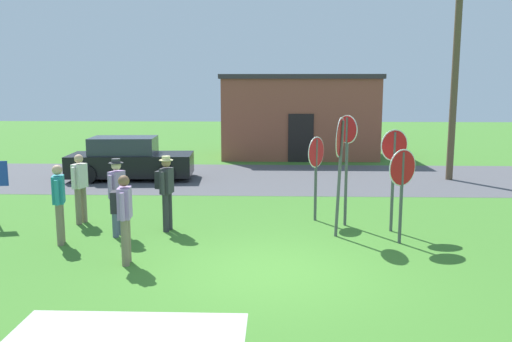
{
  "coord_description": "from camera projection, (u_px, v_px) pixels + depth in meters",
  "views": [
    {
      "loc": [
        0.03,
        -9.15,
        3.32
      ],
      "look_at": [
        -0.4,
        3.36,
        1.3
      ],
      "focal_mm": 37.36,
      "sensor_mm": 36.0,
      "label": 1
    }
  ],
  "objects": [
    {
      "name": "ground_plane",
      "position": [
        272.0,
        272.0,
        9.56
      ],
      "size": [
        80.0,
        80.0,
        0.0
      ],
      "primitive_type": "plane",
      "color": "#3D7528"
    },
    {
      "name": "street_asphalt",
      "position": [
        273.0,
        178.0,
        19.26
      ],
      "size": [
        60.0,
        6.4,
        0.01
      ],
      "primitive_type": "cube",
      "color": "#4C4C51",
      "rests_on": "ground"
    },
    {
      "name": "building_background",
      "position": [
        299.0,
        116.0,
        24.87
      ],
      "size": [
        7.16,
        3.99,
        3.8
      ],
      "color": "brown",
      "rests_on": "ground"
    },
    {
      "name": "utility_pole",
      "position": [
        455.0,
        71.0,
        18.37
      ],
      "size": [
        1.8,
        0.24,
        7.25
      ],
      "color": "brown",
      "rests_on": "ground"
    },
    {
      "name": "parked_car_on_street",
      "position": [
        130.0,
        160.0,
        18.95
      ],
      "size": [
        4.41,
        2.24,
        1.51
      ],
      "color": "black",
      "rests_on": "ground"
    },
    {
      "name": "stop_sign_center_cluster",
      "position": [
        316.0,
        164.0,
        13.02
      ],
      "size": [
        0.43,
        0.64,
        2.09
      ],
      "color": "#474C4C",
      "rests_on": "ground"
    },
    {
      "name": "stop_sign_rear_right",
      "position": [
        347.0,
        152.0,
        12.49
      ],
      "size": [
        0.39,
        0.55,
        2.64
      ],
      "color": "#474C4C",
      "rests_on": "ground"
    },
    {
      "name": "stop_sign_nearest",
      "position": [
        394.0,
        163.0,
        12.01
      ],
      "size": [
        0.66,
        0.3,
        2.35
      ],
      "color": "#474C4C",
      "rests_on": "ground"
    },
    {
      "name": "stop_sign_rear_left",
      "position": [
        340.0,
        154.0,
        11.53
      ],
      "size": [
        0.31,
        0.84,
        2.65
      ],
      "color": "#474C4C",
      "rests_on": "ground"
    },
    {
      "name": "stop_sign_tallest",
      "position": [
        402.0,
        180.0,
        11.11
      ],
      "size": [
        0.65,
        0.46,
        2.02
      ],
      "color": "#474C4C",
      "rests_on": "ground"
    },
    {
      "name": "person_in_dark_shirt",
      "position": [
        59.0,
        200.0,
        11.14
      ],
      "size": [
        0.3,
        0.55,
        1.69
      ],
      "color": "#7A6B56",
      "rests_on": "ground"
    },
    {
      "name": "person_near_signs",
      "position": [
        80.0,
        185.0,
        12.82
      ],
      "size": [
        0.31,
        0.55,
        1.69
      ],
      "color": "#7A6B56",
      "rests_on": "ground"
    },
    {
      "name": "person_in_blue",
      "position": [
        117.0,
        193.0,
        11.72
      ],
      "size": [
        0.33,
        0.54,
        1.74
      ],
      "color": "#4C5670",
      "rests_on": "ground"
    },
    {
      "name": "person_on_left",
      "position": [
        124.0,
        213.0,
        9.87
      ],
      "size": [
        0.38,
        0.57,
        1.69
      ],
      "color": "#7A6B56",
      "rests_on": "ground"
    },
    {
      "name": "person_in_teal",
      "position": [
        166.0,
        188.0,
        12.16
      ],
      "size": [
        0.42,
        0.56,
        1.74
      ],
      "color": "#2D2D33",
      "rests_on": "ground"
    }
  ]
}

